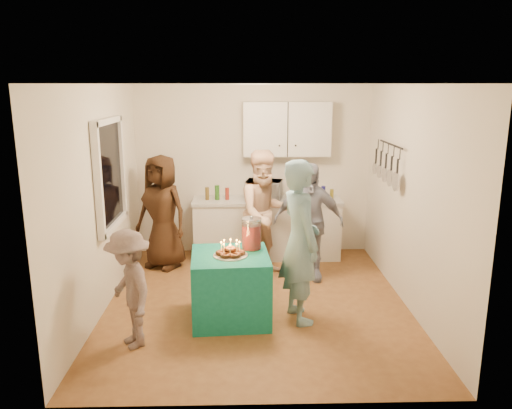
{
  "coord_description": "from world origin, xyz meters",
  "views": [
    {
      "loc": [
        -0.15,
        -5.65,
        2.59
      ],
      "look_at": [
        0.0,
        0.35,
        1.15
      ],
      "focal_mm": 35.0,
      "sensor_mm": 36.0,
      "label": 1
    }
  ],
  "objects_px": {
    "counter": "(267,229)",
    "child_near_left": "(129,289)",
    "woman_back_center": "(265,213)",
    "punch_jar": "(251,234)",
    "man_birthday": "(300,242)",
    "woman_back_left": "(162,212)",
    "microwave": "(264,190)",
    "woman_back_right": "(308,222)",
    "party_table": "(231,287)"
  },
  "relations": [
    {
      "from": "man_birthday",
      "to": "child_near_left",
      "type": "bearing_deg",
      "value": 91.85
    },
    {
      "from": "man_birthday",
      "to": "woman_back_center",
      "type": "height_order",
      "value": "man_birthday"
    },
    {
      "from": "punch_jar",
      "to": "man_birthday",
      "type": "xyz_separation_m",
      "value": [
        0.53,
        -0.23,
        -0.02
      ]
    },
    {
      "from": "counter",
      "to": "party_table",
      "type": "xyz_separation_m",
      "value": [
        -0.51,
        -2.1,
        -0.05
      ]
    },
    {
      "from": "counter",
      "to": "woman_back_center",
      "type": "distance_m",
      "value": 0.86
    },
    {
      "from": "woman_back_center",
      "to": "punch_jar",
      "type": "bearing_deg",
      "value": -124.12
    },
    {
      "from": "counter",
      "to": "child_near_left",
      "type": "xyz_separation_m",
      "value": [
        -1.5,
        -2.68,
        0.18
      ]
    },
    {
      "from": "counter",
      "to": "woman_back_right",
      "type": "height_order",
      "value": "woman_back_right"
    },
    {
      "from": "punch_jar",
      "to": "child_near_left",
      "type": "relative_size",
      "value": 0.28
    },
    {
      "from": "woman_back_left",
      "to": "woman_back_right",
      "type": "relative_size",
      "value": 1.02
    },
    {
      "from": "party_table",
      "to": "woman_back_right",
      "type": "bearing_deg",
      "value": 49.12
    },
    {
      "from": "party_table",
      "to": "man_birthday",
      "type": "bearing_deg",
      "value": -2.06
    },
    {
      "from": "counter",
      "to": "woman_back_center",
      "type": "xyz_separation_m",
      "value": [
        -0.06,
        -0.73,
        0.44
      ]
    },
    {
      "from": "woman_back_right",
      "to": "microwave",
      "type": "bearing_deg",
      "value": 126.26
    },
    {
      "from": "woman_back_left",
      "to": "punch_jar",
      "type": "bearing_deg",
      "value": -22.64
    },
    {
      "from": "counter",
      "to": "woman_back_left",
      "type": "bearing_deg",
      "value": -165.28
    },
    {
      "from": "microwave",
      "to": "counter",
      "type": "bearing_deg",
      "value": 11.99
    },
    {
      "from": "punch_jar",
      "to": "woman_back_left",
      "type": "bearing_deg",
      "value": 130.05
    },
    {
      "from": "counter",
      "to": "punch_jar",
      "type": "relative_size",
      "value": 6.47
    },
    {
      "from": "woman_back_right",
      "to": "child_near_left",
      "type": "xyz_separation_m",
      "value": [
        -2.01,
        -1.76,
        -0.19
      ]
    },
    {
      "from": "woman_back_left",
      "to": "woman_back_right",
      "type": "bearing_deg",
      "value": 12.93
    },
    {
      "from": "woman_back_right",
      "to": "child_near_left",
      "type": "distance_m",
      "value": 2.68
    },
    {
      "from": "party_table",
      "to": "punch_jar",
      "type": "xyz_separation_m",
      "value": [
        0.24,
        0.21,
        0.55
      ]
    },
    {
      "from": "party_table",
      "to": "man_birthday",
      "type": "distance_m",
      "value": 0.94
    },
    {
      "from": "punch_jar",
      "to": "child_near_left",
      "type": "distance_m",
      "value": 1.5
    },
    {
      "from": "party_table",
      "to": "punch_jar",
      "type": "height_order",
      "value": "punch_jar"
    },
    {
      "from": "counter",
      "to": "microwave",
      "type": "distance_m",
      "value": 0.63
    },
    {
      "from": "man_birthday",
      "to": "woman_back_left",
      "type": "height_order",
      "value": "man_birthday"
    },
    {
      "from": "counter",
      "to": "woman_back_center",
      "type": "height_order",
      "value": "woman_back_center"
    },
    {
      "from": "counter",
      "to": "microwave",
      "type": "xyz_separation_m",
      "value": [
        -0.05,
        0.0,
        0.62
      ]
    },
    {
      "from": "party_table",
      "to": "woman_back_right",
      "type": "height_order",
      "value": "woman_back_right"
    },
    {
      "from": "counter",
      "to": "woman_back_left",
      "type": "xyz_separation_m",
      "value": [
        -1.52,
        -0.4,
        0.39
      ]
    },
    {
      "from": "microwave",
      "to": "party_table",
      "type": "height_order",
      "value": "microwave"
    },
    {
      "from": "punch_jar",
      "to": "child_near_left",
      "type": "xyz_separation_m",
      "value": [
        -1.23,
        -0.79,
        -0.32
      ]
    },
    {
      "from": "party_table",
      "to": "woman_back_center",
      "type": "relative_size",
      "value": 0.49
    },
    {
      "from": "counter",
      "to": "woman_back_left",
      "type": "height_order",
      "value": "woman_back_left"
    },
    {
      "from": "man_birthday",
      "to": "woman_back_left",
      "type": "xyz_separation_m",
      "value": [
        -1.79,
        1.73,
        -0.09
      ]
    },
    {
      "from": "microwave",
      "to": "party_table",
      "type": "relative_size",
      "value": 0.61
    },
    {
      "from": "microwave",
      "to": "man_birthday",
      "type": "xyz_separation_m",
      "value": [
        0.31,
        -2.13,
        -0.14
      ]
    },
    {
      "from": "microwave",
      "to": "punch_jar",
      "type": "relative_size",
      "value": 1.53
    },
    {
      "from": "woman_back_center",
      "to": "party_table",
      "type": "bearing_deg",
      "value": -132.08
    },
    {
      "from": "microwave",
      "to": "man_birthday",
      "type": "bearing_deg",
      "value": -69.65
    },
    {
      "from": "woman_back_left",
      "to": "child_near_left",
      "type": "height_order",
      "value": "woman_back_left"
    },
    {
      "from": "punch_jar",
      "to": "woman_back_right",
      "type": "distance_m",
      "value": 1.25
    },
    {
      "from": "man_birthday",
      "to": "woman_back_center",
      "type": "bearing_deg",
      "value": -2.77
    },
    {
      "from": "woman_back_right",
      "to": "man_birthday",
      "type": "bearing_deg",
      "value": -96.68
    },
    {
      "from": "woman_back_left",
      "to": "woman_back_right",
      "type": "height_order",
      "value": "woman_back_left"
    },
    {
      "from": "microwave",
      "to": "woman_back_left",
      "type": "distance_m",
      "value": 1.54
    },
    {
      "from": "microwave",
      "to": "woman_back_center",
      "type": "xyz_separation_m",
      "value": [
        -0.01,
        -0.73,
        -0.18
      ]
    },
    {
      "from": "microwave",
      "to": "child_near_left",
      "type": "distance_m",
      "value": 3.08
    }
  ]
}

